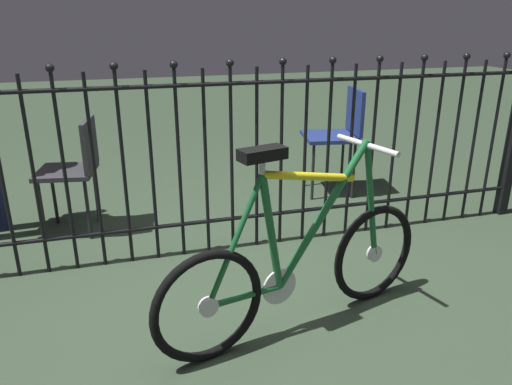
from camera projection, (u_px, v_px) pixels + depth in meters
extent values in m
plane|color=#31412E|center=(251.00, 304.00, 2.59)|extent=(20.00, 20.00, 0.00)
cylinder|color=black|center=(3.00, 182.00, 2.68)|extent=(0.02, 0.02, 1.16)
cylinder|color=black|center=(35.00, 180.00, 2.72)|extent=(0.02, 0.02, 1.16)
cylinder|color=black|center=(65.00, 177.00, 2.76)|extent=(0.02, 0.02, 1.16)
sphere|color=black|center=(50.00, 68.00, 2.56)|extent=(0.05, 0.05, 0.05)
cylinder|color=black|center=(95.00, 175.00, 2.81)|extent=(0.02, 0.02, 1.16)
cylinder|color=black|center=(124.00, 172.00, 2.85)|extent=(0.02, 0.02, 1.16)
sphere|color=black|center=(114.00, 66.00, 2.64)|extent=(0.05, 0.05, 0.05)
cylinder|color=black|center=(152.00, 170.00, 2.89)|extent=(0.02, 0.02, 1.16)
cylinder|color=black|center=(179.00, 168.00, 2.93)|extent=(0.02, 0.02, 1.16)
sphere|color=black|center=(174.00, 65.00, 2.73)|extent=(0.05, 0.05, 0.05)
cylinder|color=black|center=(206.00, 165.00, 2.98)|extent=(0.02, 0.02, 1.16)
cylinder|color=black|center=(232.00, 163.00, 3.02)|extent=(0.02, 0.02, 1.16)
sphere|color=black|center=(230.00, 63.00, 2.81)|extent=(0.05, 0.05, 0.05)
cylinder|color=black|center=(257.00, 161.00, 3.06)|extent=(0.02, 0.02, 1.16)
cylinder|color=black|center=(281.00, 159.00, 3.10)|extent=(0.02, 0.02, 1.16)
sphere|color=black|center=(283.00, 62.00, 2.90)|extent=(0.05, 0.05, 0.05)
cylinder|color=black|center=(305.00, 157.00, 3.15)|extent=(0.02, 0.02, 1.16)
cylinder|color=black|center=(328.00, 155.00, 3.19)|extent=(0.02, 0.02, 1.16)
sphere|color=black|center=(333.00, 60.00, 2.98)|extent=(0.05, 0.05, 0.05)
cylinder|color=black|center=(350.00, 153.00, 3.23)|extent=(0.02, 0.02, 1.16)
cylinder|color=black|center=(372.00, 152.00, 3.27)|extent=(0.02, 0.02, 1.16)
sphere|color=black|center=(380.00, 59.00, 3.07)|extent=(0.05, 0.05, 0.05)
cylinder|color=black|center=(393.00, 150.00, 3.32)|extent=(0.02, 0.02, 1.16)
cylinder|color=black|center=(414.00, 148.00, 3.36)|extent=(0.02, 0.02, 1.16)
sphere|color=black|center=(425.00, 58.00, 3.15)|extent=(0.05, 0.05, 0.05)
cylinder|color=black|center=(434.00, 146.00, 3.40)|extent=(0.02, 0.02, 1.16)
cylinder|color=black|center=(454.00, 145.00, 3.45)|extent=(0.02, 0.02, 1.16)
sphere|color=black|center=(467.00, 56.00, 3.24)|extent=(0.05, 0.05, 0.05)
cylinder|color=black|center=(473.00, 143.00, 3.49)|extent=(0.02, 0.02, 1.16)
cylinder|color=black|center=(492.00, 142.00, 3.53)|extent=(0.02, 0.02, 1.16)
sphere|color=black|center=(507.00, 55.00, 3.32)|extent=(0.05, 0.05, 0.05)
cylinder|color=black|center=(222.00, 220.00, 3.13)|extent=(4.37, 0.03, 0.03)
cylinder|color=black|center=(218.00, 84.00, 2.83)|extent=(4.37, 0.03, 0.03)
torus|color=black|center=(208.00, 307.00, 2.10)|extent=(0.52, 0.17, 0.53)
cylinder|color=silver|center=(208.00, 307.00, 2.10)|extent=(0.09, 0.05, 0.09)
torus|color=black|center=(374.00, 253.00, 2.57)|extent=(0.52, 0.17, 0.53)
cylinder|color=silver|center=(374.00, 253.00, 2.57)|extent=(0.09, 0.05, 0.09)
cylinder|color=#19592D|center=(323.00, 213.00, 2.29)|extent=(0.50, 0.16, 0.66)
cylinder|color=yellow|center=(310.00, 176.00, 2.18)|extent=(0.50, 0.16, 0.14)
cylinder|color=#19592D|center=(271.00, 234.00, 2.16)|extent=(0.14, 0.07, 0.57)
cylinder|color=#19592D|center=(245.00, 296.00, 2.19)|extent=(0.36, 0.12, 0.04)
cylinder|color=#19592D|center=(235.00, 242.00, 2.07)|extent=(0.29, 0.10, 0.56)
cylinder|color=#19592D|center=(371.00, 200.00, 2.43)|extent=(0.15, 0.07, 0.63)
cylinder|color=silver|center=(367.00, 143.00, 2.30)|extent=(0.03, 0.03, 0.02)
cylinder|color=silver|center=(367.00, 145.00, 2.30)|extent=(0.13, 0.39, 0.03)
cylinder|color=silver|center=(262.00, 167.00, 2.03)|extent=(0.03, 0.03, 0.07)
cube|color=black|center=(262.00, 154.00, 2.01)|extent=(0.22, 0.14, 0.05)
cylinder|color=silver|center=(279.00, 286.00, 2.28)|extent=(0.18, 0.06, 0.18)
cylinder|color=black|center=(42.00, 212.00, 3.25)|extent=(0.02, 0.02, 0.42)
cylinder|color=black|center=(54.00, 196.00, 3.52)|extent=(0.02, 0.02, 0.42)
cylinder|color=black|center=(88.00, 210.00, 3.28)|extent=(0.02, 0.02, 0.42)
cylinder|color=black|center=(96.00, 195.00, 3.55)|extent=(0.02, 0.02, 0.42)
cube|color=#2D2D33|center=(66.00, 172.00, 3.32)|extent=(0.43, 0.43, 0.03)
cube|color=#2D2D33|center=(89.00, 144.00, 3.28)|extent=(0.09, 0.35, 0.33)
cylinder|color=black|center=(313.00, 172.00, 3.97)|extent=(0.02, 0.02, 0.47)
cylinder|color=black|center=(305.00, 160.00, 4.29)|extent=(0.02, 0.02, 0.47)
cylinder|color=black|center=(354.00, 171.00, 4.01)|extent=(0.02, 0.02, 0.47)
cylinder|color=black|center=(342.00, 159.00, 4.32)|extent=(0.02, 0.02, 0.47)
cube|color=navy|center=(330.00, 137.00, 4.06)|extent=(0.49, 0.49, 0.03)
cube|color=navy|center=(355.00, 111.00, 4.01)|extent=(0.10, 0.40, 0.36)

